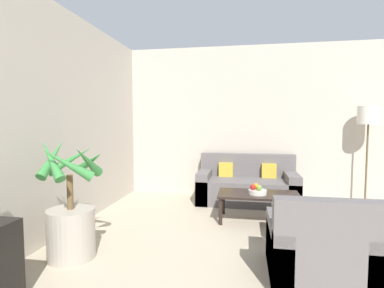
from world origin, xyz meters
TOP-DOWN VIEW (x-y plane):
  - wall_back at (0.00, 6.55)m, footprint 8.01×0.06m
  - potted_palm at (-2.75, 3.66)m, footprint 0.67×0.69m
  - sofa_loveseat at (-1.04, 6.08)m, footprint 1.62×0.80m
  - floor_lamp at (0.85, 6.22)m, footprint 0.33×0.33m
  - coffee_table at (-0.89, 5.11)m, footprint 1.08×0.57m
  - fruit_bowl at (-0.90, 5.07)m, footprint 0.24×0.24m
  - apple_red at (-0.97, 5.07)m, footprint 0.07×0.07m
  - apple_green at (-0.88, 5.03)m, footprint 0.07×0.07m
  - orange_fruit at (-0.92, 5.14)m, footprint 0.08×0.08m
  - armchair at (-0.44, 3.66)m, footprint 0.82×0.78m
  - ottoman at (-0.44, 4.49)m, footprint 0.63×0.49m

SIDE VIEW (x-z plane):
  - ottoman at x=-0.44m, z-range 0.00..0.36m
  - armchair at x=-0.44m, z-range -0.13..0.64m
  - sofa_loveseat at x=-1.04m, z-range -0.13..0.66m
  - coffee_table at x=-0.89m, z-range 0.14..0.52m
  - potted_palm at x=-2.75m, z-range -0.19..1.01m
  - fruit_bowl at x=-0.90m, z-range 0.38..0.44m
  - apple_green at x=-0.88m, z-range 0.44..0.51m
  - apple_red at x=-0.97m, z-range 0.44..0.51m
  - orange_fruit at x=-0.92m, z-range 0.44..0.51m
  - wall_back at x=0.00m, z-range 0.00..2.70m
  - floor_lamp at x=0.85m, z-range 0.57..2.16m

